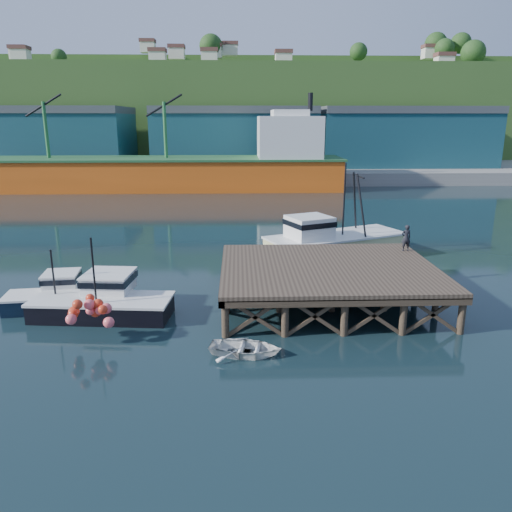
{
  "coord_description": "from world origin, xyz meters",
  "views": [
    {
      "loc": [
        0.47,
        -26.74,
        10.08
      ],
      "look_at": [
        1.5,
        2.0,
        2.18
      ],
      "focal_mm": 35.0,
      "sensor_mm": 36.0,
      "label": 1
    }
  ],
  "objects_px": {
    "dinghy": "(246,348)",
    "dockworker": "(406,238)",
    "boat_navy": "(60,295)",
    "boat_black": "(104,300)",
    "trawler": "(333,239)"
  },
  "relations": [
    {
      "from": "boat_black",
      "to": "dinghy",
      "type": "bearing_deg",
      "value": -28.31
    },
    {
      "from": "boat_navy",
      "to": "dinghy",
      "type": "height_order",
      "value": "boat_navy"
    },
    {
      "from": "boat_navy",
      "to": "boat_black",
      "type": "height_order",
      "value": "boat_black"
    },
    {
      "from": "dockworker",
      "to": "trawler",
      "type": "bearing_deg",
      "value": -63.39
    },
    {
      "from": "dinghy",
      "to": "dockworker",
      "type": "xyz_separation_m",
      "value": [
        10.17,
        9.7,
        2.62
      ]
    },
    {
      "from": "boat_black",
      "to": "dockworker",
      "type": "bearing_deg",
      "value": 20.5
    },
    {
      "from": "trawler",
      "to": "dinghy",
      "type": "distance_m",
      "value": 17.11
    },
    {
      "from": "boat_navy",
      "to": "boat_black",
      "type": "distance_m",
      "value": 3.0
    },
    {
      "from": "dinghy",
      "to": "boat_navy",
      "type": "bearing_deg",
      "value": 69.73
    },
    {
      "from": "boat_black",
      "to": "trawler",
      "type": "bearing_deg",
      "value": 42.51
    },
    {
      "from": "boat_navy",
      "to": "boat_black",
      "type": "bearing_deg",
      "value": -30.0
    },
    {
      "from": "trawler",
      "to": "dockworker",
      "type": "bearing_deg",
      "value": -83.64
    },
    {
      "from": "boat_black",
      "to": "trawler",
      "type": "height_order",
      "value": "trawler"
    },
    {
      "from": "boat_navy",
      "to": "dockworker",
      "type": "distance_m",
      "value": 20.76
    },
    {
      "from": "dinghy",
      "to": "dockworker",
      "type": "relative_size",
      "value": 1.93
    }
  ]
}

